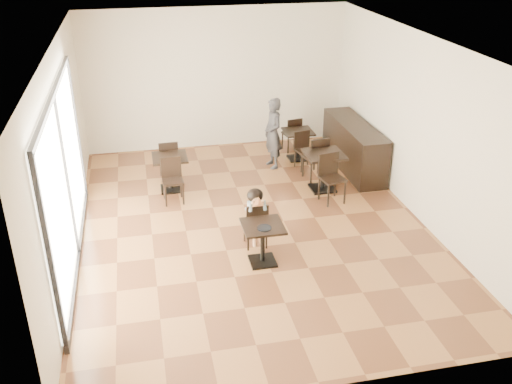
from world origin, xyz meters
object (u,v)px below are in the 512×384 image
object	(u,v)px
cafe_table_left	(171,173)
cafe_table_back	(298,145)
chair_mid_b	(333,179)
chair_left_a	(169,159)
child_table	(263,244)
cafe_table_mid	(323,171)
chair_left_b	(173,181)
adult_patron	(273,133)
chair_back_a	(291,134)
chair_mid_a	(315,157)
chair_back_b	(305,151)
child	(255,218)
child_chair	(255,223)

from	to	relation	value
cafe_table_left	cafe_table_back	distance (m)	3.07
chair_mid_b	chair_left_a	world-z (taller)	chair_mid_b
child_table	cafe_table_mid	size ratio (longest dim) A/B	0.86
chair_left_a	chair_left_b	xyz separation A→B (m)	(0.00, -1.10, 0.00)
cafe_table_mid	cafe_table_back	distance (m)	1.64
child_table	adult_patron	bearing A→B (deg)	74.10
cafe_table_mid	chair_back_a	world-z (taller)	chair_back_a
chair_mid_a	chair_left_a	distance (m)	3.02
chair_mid_a	chair_left_b	size ratio (longest dim) A/B	1.09
cafe_table_back	chair_back_b	xyz separation A→B (m)	(0.00, -0.55, 0.07)
child_table	adult_patron	size ratio (longest dim) A/B	0.44
adult_patron	chair_left_b	size ratio (longest dim) A/B	1.79
cafe_table_back	chair_mid_b	size ratio (longest dim) A/B	0.72
chair_left_a	chair_back_b	bearing A→B (deg)	176.58
child	cafe_table_back	distance (m)	3.84
adult_patron	cafe_table_mid	world-z (taller)	adult_patron
cafe_table_back	chair_mid_a	xyz separation A→B (m)	(0.06, -1.08, 0.13)
chair_mid_b	chair_back_b	xyz separation A→B (m)	(-0.06, 1.63, -0.06)
cafe_table_mid	chair_left_b	bearing A→B (deg)	178.63
adult_patron	chair_left_b	xyz separation A→B (m)	(-2.25, -1.26, -0.34)
cafe_table_back	cafe_table_mid	bearing A→B (deg)	-87.95
cafe_table_left	chair_back_b	world-z (taller)	chair_back_b
child_table	chair_left_a	xyz separation A→B (m)	(-1.20, 3.53, 0.09)
chair_left_a	chair_back_b	xyz separation A→B (m)	(2.90, -0.09, -0.03)
child_chair	adult_patron	xyz separation A→B (m)	(1.05, 3.14, 0.36)
cafe_table_back	chair_mid_b	xyz separation A→B (m)	(0.06, -2.18, 0.13)
chair_left_a	cafe_table_left	bearing A→B (deg)	88.31
chair_back_b	child_table	bearing A→B (deg)	-127.19
child_chair	chair_left_a	xyz separation A→B (m)	(-1.20, 2.98, 0.03)
chair_mid_a	chair_back_a	distance (m)	1.64
cafe_table_left	chair_back_a	distance (m)	3.30
cafe_table_left	chair_mid_a	distance (m)	2.96
child_table	cafe_table_mid	world-z (taller)	cafe_table_mid
chair_mid_b	chair_left_a	bearing A→B (deg)	138.53
adult_patron	chair_mid_a	world-z (taller)	adult_patron
child_table	child_chair	world-z (taller)	child_chair
child	cafe_table_left	world-z (taller)	child
chair_back_a	chair_mid_b	bearing A→B (deg)	80.35
chair_mid_a	adult_patron	bearing A→B (deg)	-59.17
cafe_table_mid	chair_left_b	xyz separation A→B (m)	(-2.96, 0.07, 0.04)
cafe_table_back	chair_mid_b	bearing A→B (deg)	-88.47
child_chair	cafe_table_mid	world-z (taller)	child_chair
cafe_table_mid	chair_mid_a	distance (m)	0.56
adult_patron	chair_back_a	bearing A→B (deg)	131.72
chair_left_b	chair_left_a	bearing A→B (deg)	88.31
adult_patron	chair_left_b	distance (m)	2.60
adult_patron	chair_left_b	world-z (taller)	adult_patron
child_table	chair_mid_a	world-z (taller)	chair_mid_a
child_table	chair_mid_b	distance (m)	2.52
chair_mid_a	child	bearing A→B (deg)	41.95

